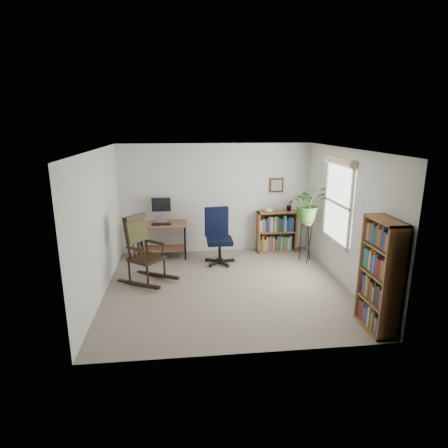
{
  "coord_description": "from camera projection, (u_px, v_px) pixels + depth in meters",
  "views": [
    {
      "loc": [
        -0.73,
        -6.07,
        2.79
      ],
      "look_at": [
        0.0,
        0.4,
        1.05
      ],
      "focal_mm": 30.0,
      "sensor_mm": 36.0,
      "label": 1
    }
  ],
  "objects": [
    {
      "name": "tall_bookshelf",
      "position": [
        380.0,
        276.0,
        5.09
      ],
      "size": [
        0.3,
        0.7,
        1.59
      ],
      "primitive_type": null,
      "color": "brown",
      "rests_on": "floor"
    },
    {
      "name": "wall_right",
      "position": [
        346.0,
        218.0,
        6.54
      ],
      "size": [
        0.0,
        4.0,
        2.4
      ],
      "primitive_type": "cube",
      "color": "silver",
      "rests_on": "ground"
    },
    {
      "name": "keyboard",
      "position": [
        161.0,
        224.0,
        7.82
      ],
      "size": [
        0.4,
        0.15,
        0.02
      ],
      "primitive_type": "cube",
      "color": "black",
      "rests_on": "desk"
    },
    {
      "name": "window",
      "position": [
        337.0,
        204.0,
        6.77
      ],
      "size": [
        0.12,
        1.2,
        1.5
      ],
      "primitive_type": null,
      "color": "silver",
      "rests_on": "wall_right"
    },
    {
      "name": "framed_picture",
      "position": [
        276.0,
        185.0,
        8.28
      ],
      "size": [
        0.32,
        0.04,
        0.32
      ],
      "primitive_type": null,
      "color": "black",
      "rests_on": "wall_back"
    },
    {
      "name": "monitor",
      "position": [
        161.0,
        209.0,
        8.0
      ],
      "size": [
        0.46,
        0.16,
        0.56
      ],
      "primitive_type": null,
      "color": "#BABBBF",
      "rests_on": "desk"
    },
    {
      "name": "desk",
      "position": [
        162.0,
        240.0,
        8.03
      ],
      "size": [
        1.05,
        0.58,
        0.76
      ],
      "primitive_type": null,
      "color": "#8F5C3F",
      "rests_on": "floor"
    },
    {
      "name": "wall_left",
      "position": [
        99.0,
        225.0,
        6.09
      ],
      "size": [
        0.0,
        4.0,
        2.4
      ],
      "primitive_type": "cube",
      "color": "silver",
      "rests_on": "ground"
    },
    {
      "name": "potted_plant_small",
      "position": [
        290.0,
        209.0,
        8.31
      ],
      "size": [
        0.13,
        0.24,
        0.11
      ],
      "primitive_type": "imported",
      "color": "#326121",
      "rests_on": "low_bookshelf"
    },
    {
      "name": "wall_front",
      "position": [
        247.0,
        264.0,
        4.4
      ],
      "size": [
        4.2,
        0.0,
        2.4
      ],
      "primitive_type": "cube",
      "color": "silver",
      "rests_on": "ground"
    },
    {
      "name": "office_chair",
      "position": [
        220.0,
        236.0,
        7.61
      ],
      "size": [
        0.73,
        0.73,
        1.16
      ],
      "primitive_type": null,
      "rotation": [
        0.0,
        0.0,
        0.17
      ],
      "color": "black",
      "rests_on": "floor"
    },
    {
      "name": "floor",
      "position": [
        227.0,
        287.0,
        6.63
      ],
      "size": [
        4.2,
        4.0,
        0.0
      ],
      "primitive_type": "cube",
      "color": "gray",
      "rests_on": "ground"
    },
    {
      "name": "low_bookshelf",
      "position": [
        276.0,
        231.0,
        8.4
      ],
      "size": [
        0.87,
        0.29,
        0.92
      ],
      "primitive_type": null,
      "color": "brown",
      "rests_on": "floor"
    },
    {
      "name": "ceiling",
      "position": [
        227.0,
        149.0,
        6.01
      ],
      "size": [
        4.2,
        4.0,
        0.0
      ],
      "primitive_type": "cube",
      "color": "white",
      "rests_on": "ground"
    },
    {
      "name": "wall_back",
      "position": [
        216.0,
        199.0,
        8.24
      ],
      "size": [
        4.2,
        0.0,
        2.4
      ],
      "primitive_type": "cube",
      "color": "silver",
      "rests_on": "ground"
    },
    {
      "name": "rocking_chair",
      "position": [
        146.0,
        249.0,
        6.68
      ],
      "size": [
        1.25,
        1.19,
        1.26
      ],
      "primitive_type": null,
      "rotation": [
        0.0,
        0.0,
        0.88
      ],
      "color": "black",
      "rests_on": "floor"
    },
    {
      "name": "spider_plant",
      "position": [
        310.0,
        186.0,
        7.47
      ],
      "size": [
        1.69,
        1.88,
        1.46
      ],
      "primitive_type": "imported",
      "color": "#326121",
      "rests_on": "plant_stand"
    },
    {
      "name": "plant_stand",
      "position": [
        306.0,
        240.0,
        7.76
      ],
      "size": [
        0.32,
        0.32,
        0.93
      ],
      "primitive_type": null,
      "rotation": [
        0.0,
        0.0,
        0.26
      ],
      "color": "black",
      "rests_on": "floor"
    }
  ]
}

